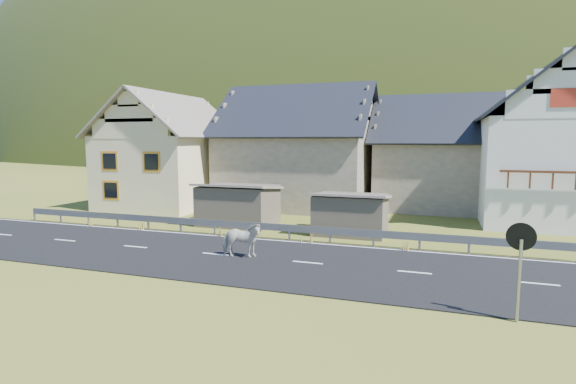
% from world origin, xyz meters
% --- Properties ---
extents(ground, '(160.00, 160.00, 0.00)m').
position_xyz_m(ground, '(0.00, 0.00, 0.00)').
color(ground, '#485119').
rests_on(ground, ground).
extents(road, '(60.00, 7.00, 0.04)m').
position_xyz_m(road, '(0.00, 0.00, 0.02)').
color(road, black).
rests_on(road, ground).
extents(lane_markings, '(60.00, 6.60, 0.01)m').
position_xyz_m(lane_markings, '(0.00, 0.00, 0.04)').
color(lane_markings, silver).
rests_on(lane_markings, road).
extents(guardrail, '(28.10, 0.09, 0.75)m').
position_xyz_m(guardrail, '(-0.00, 3.68, 0.56)').
color(guardrail, '#93969B').
rests_on(guardrail, ground).
extents(shed_left, '(4.30, 3.30, 2.40)m').
position_xyz_m(shed_left, '(-2.00, 6.50, 1.10)').
color(shed_left, brown).
rests_on(shed_left, ground).
extents(shed_right, '(3.80, 2.90, 2.20)m').
position_xyz_m(shed_right, '(4.50, 6.00, 1.00)').
color(shed_right, brown).
rests_on(shed_right, ground).
extents(house_cream, '(7.80, 9.80, 8.30)m').
position_xyz_m(house_cream, '(-10.00, 12.00, 4.36)').
color(house_cream, beige).
rests_on(house_cream, ground).
extents(house_stone_a, '(10.80, 9.80, 8.90)m').
position_xyz_m(house_stone_a, '(-1.00, 15.00, 4.63)').
color(house_stone_a, tan).
rests_on(house_stone_a, ground).
extents(house_stone_b, '(9.80, 8.80, 8.10)m').
position_xyz_m(house_stone_b, '(9.00, 17.00, 4.24)').
color(house_stone_b, tan).
rests_on(house_stone_b, ground).
extents(house_white, '(8.80, 10.80, 9.70)m').
position_xyz_m(house_white, '(15.00, 14.00, 5.06)').
color(house_white, white).
rests_on(house_white, ground).
extents(mountain, '(440.00, 280.00, 260.00)m').
position_xyz_m(mountain, '(5.00, 180.00, -20.00)').
color(mountain, '#212F12').
rests_on(mountain, ground).
extents(conifer_patch, '(76.00, 50.00, 28.00)m').
position_xyz_m(conifer_patch, '(-55.00, 110.00, 6.00)').
color(conifer_patch, black).
rests_on(conifer_patch, ground).
extents(horse, '(1.03, 1.81, 1.44)m').
position_xyz_m(horse, '(1.21, -0.08, 0.76)').
color(horse, beige).
rests_on(horse, road).
extents(traffic_mirror, '(0.73, 0.26, 2.65)m').
position_xyz_m(traffic_mirror, '(10.80, -3.53, 1.94)').
color(traffic_mirror, '#93969B').
rests_on(traffic_mirror, ground).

